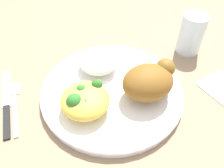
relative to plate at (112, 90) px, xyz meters
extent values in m
plane|color=#987A5D|center=(0.00, 0.00, -0.01)|extent=(2.00, 2.00, 0.00)
cylinder|color=white|center=(0.00, 0.00, 0.00)|extent=(0.29, 0.29, 0.01)
torus|color=white|center=(0.00, 0.00, 0.00)|extent=(0.30, 0.30, 0.01)
ellipsoid|color=brown|center=(0.06, -0.04, 0.04)|extent=(0.10, 0.08, 0.06)
sphere|color=brown|center=(0.10, -0.03, 0.05)|extent=(0.04, 0.04, 0.04)
ellipsoid|color=white|center=(-0.01, 0.07, 0.03)|extent=(0.09, 0.09, 0.03)
ellipsoid|color=yellow|center=(-0.06, -0.03, 0.03)|extent=(0.09, 0.09, 0.04)
sphere|color=#2C7023|center=(-0.04, -0.01, 0.04)|extent=(0.02, 0.02, 0.02)
sphere|color=#36802E|center=(-0.07, -0.01, 0.04)|extent=(0.02, 0.02, 0.02)
sphere|color=#479438|center=(-0.07, -0.04, 0.04)|extent=(0.02, 0.02, 0.02)
sphere|color=#327A2C|center=(-0.08, -0.04, 0.04)|extent=(0.03, 0.03, 0.03)
cube|color=silver|center=(-0.20, 0.01, -0.01)|extent=(0.01, 0.11, 0.01)
cube|color=silver|center=(-0.20, 0.08, -0.01)|extent=(0.02, 0.03, 0.00)
cube|color=black|center=(-0.21, 0.00, -0.01)|extent=(0.01, 0.08, 0.01)
cube|color=silver|center=(-0.21, 0.09, -0.01)|extent=(0.02, 0.11, 0.00)
cylinder|color=silver|center=(0.23, 0.07, 0.04)|extent=(0.06, 0.06, 0.10)
camera|label=1|loc=(-0.11, -0.29, 0.35)|focal=35.84mm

